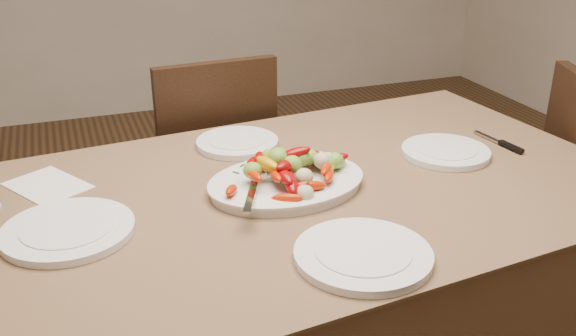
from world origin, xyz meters
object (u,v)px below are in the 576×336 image
at_px(chair_far, 205,173).
at_px(serving_platter, 286,185).
at_px(plate_left, 68,231).
at_px(plate_right, 446,152).
at_px(plate_far, 237,143).
at_px(dining_table, 288,311).
at_px(plate_near, 363,255).

height_order(chair_far, serving_platter, chair_far).
xyz_separation_m(serving_platter, plate_left, (-0.54, -0.05, -0.00)).
xyz_separation_m(plate_right, plate_far, (-0.55, 0.28, 0.00)).
relative_size(dining_table, plate_left, 6.22).
relative_size(chair_far, plate_far, 3.87).
bearing_deg(plate_left, plate_near, -29.14).
bearing_deg(chair_far, serving_platter, 89.12).
bearing_deg(plate_far, dining_table, -83.47).
distance_m(plate_right, plate_near, 0.64).
bearing_deg(plate_near, dining_table, 95.36).
bearing_deg(chair_far, plate_near, 89.85).
distance_m(dining_table, plate_near, 0.53).
bearing_deg(chair_far, plate_right, 123.14).
height_order(chair_far, plate_right, chair_far).
bearing_deg(dining_table, plate_near, -84.64).
relative_size(plate_left, plate_near, 1.01).
bearing_deg(dining_table, plate_left, -175.51).
height_order(plate_right, plate_near, same).
bearing_deg(serving_platter, plate_far, 96.46).
height_order(serving_platter, plate_far, serving_platter).
relative_size(dining_table, plate_right, 7.25).
xyz_separation_m(chair_far, plate_left, (-0.50, -0.83, 0.29)).
bearing_deg(plate_left, dining_table, 4.49).
distance_m(serving_platter, plate_far, 0.33).
xyz_separation_m(dining_table, plate_right, (0.51, 0.06, 0.39)).
height_order(dining_table, chair_far, chair_far).
bearing_deg(plate_left, chair_far, 59.14).
xyz_separation_m(plate_right, plate_near, (-0.48, -0.43, 0.00)).
bearing_deg(plate_near, plate_left, 150.86).
bearing_deg(plate_right, serving_platter, -174.12).
bearing_deg(dining_table, serving_platter, 99.31).
relative_size(plate_left, plate_far, 1.20).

